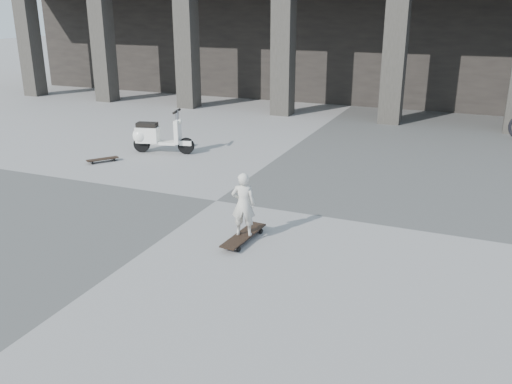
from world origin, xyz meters
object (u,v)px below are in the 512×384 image
at_px(skateboard_spare, 102,159).
at_px(child, 243,204).
at_px(scooter, 153,136).
at_px(longboard, 244,236).

bearing_deg(skateboard_spare, child, -84.03).
relative_size(child, scooter, 0.66).
relative_size(longboard, scooter, 0.72).
xyz_separation_m(skateboard_spare, child, (4.87, -2.82, 0.54)).
height_order(longboard, scooter, scooter).
height_order(skateboard_spare, child, child).
xyz_separation_m(child, scooter, (-4.25, 4.04, -0.18)).
height_order(skateboard_spare, scooter, scooter).
xyz_separation_m(longboard, scooter, (-4.25, 4.04, 0.34)).
bearing_deg(child, scooter, -59.68).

